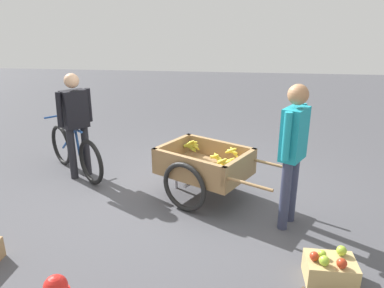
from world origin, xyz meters
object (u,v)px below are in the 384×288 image
at_px(vendor_person, 293,144).
at_px(bicycle, 75,152).
at_px(mixed_fruit_crate, 330,269).
at_px(cyclist_person, 75,117).
at_px(fruit_cart, 205,167).

height_order(vendor_person, bicycle, vendor_person).
distance_m(bicycle, mixed_fruit_crate, 3.89).
bearing_deg(bicycle, cyclist_person, 139.56).
bearing_deg(vendor_person, mixed_fruit_crate, 106.21).
xyz_separation_m(fruit_cart, bicycle, (2.03, -0.55, -0.08)).
xyz_separation_m(bicycle, cyclist_person, (-0.12, 0.10, 0.57)).
bearing_deg(fruit_cart, bicycle, -15.12).
bearing_deg(bicycle, fruit_cart, 164.88).
xyz_separation_m(fruit_cart, vendor_person, (-1.00, 0.55, 0.55)).
height_order(vendor_person, mixed_fruit_crate, vendor_person).
distance_m(vendor_person, cyclist_person, 3.09).
relative_size(cyclist_person, mixed_fruit_crate, 3.52).
relative_size(bicycle, mixed_fruit_crate, 2.96).
relative_size(fruit_cart, vendor_person, 1.11).
bearing_deg(cyclist_person, bicycle, -40.44).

